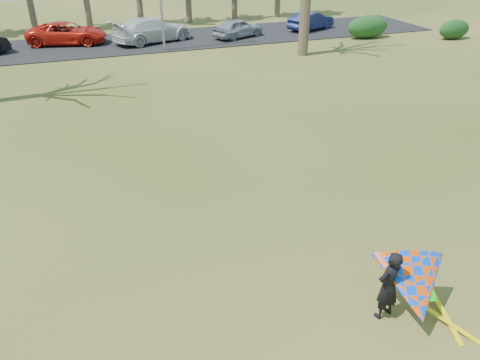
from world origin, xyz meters
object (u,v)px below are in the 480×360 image
object	(u,v)px
car_4	(238,28)
kite_flyer	(412,287)
car_5	(311,21)
car_3	(152,30)
car_2	(67,33)

from	to	relation	value
car_4	kite_flyer	distance (m)	27.63
car_4	car_5	world-z (taller)	car_5
car_3	car_2	bearing A→B (deg)	57.56
car_3	car_4	distance (m)	6.06
car_3	car_5	world-z (taller)	car_3
car_2	car_5	xyz separation A→B (m)	(17.86, -1.24, -0.05)
car_5	kite_flyer	distance (m)	30.24
car_4	car_2	bearing A→B (deg)	57.96
car_2	kite_flyer	xyz separation A→B (m)	(5.72, -28.93, 0.06)
kite_flyer	car_4	bearing A→B (deg)	77.70
car_2	car_5	world-z (taller)	car_2
car_4	car_3	bearing A→B (deg)	60.71
car_2	car_5	size ratio (longest dim) A/B	1.27
car_5	kite_flyer	xyz separation A→B (m)	(-12.14, -27.69, 0.11)
car_2	kite_flyer	bearing A→B (deg)	-154.38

